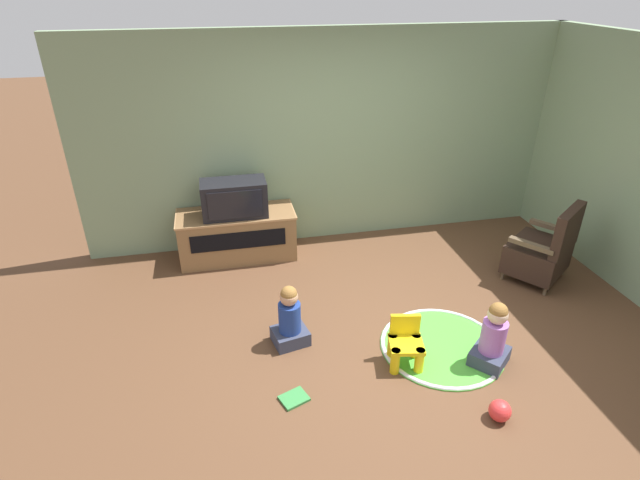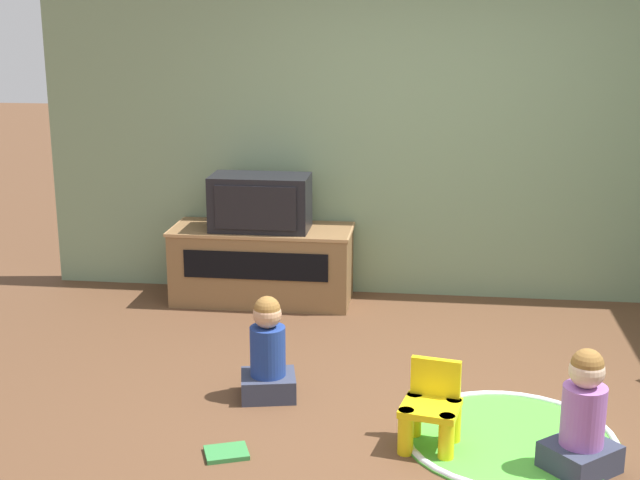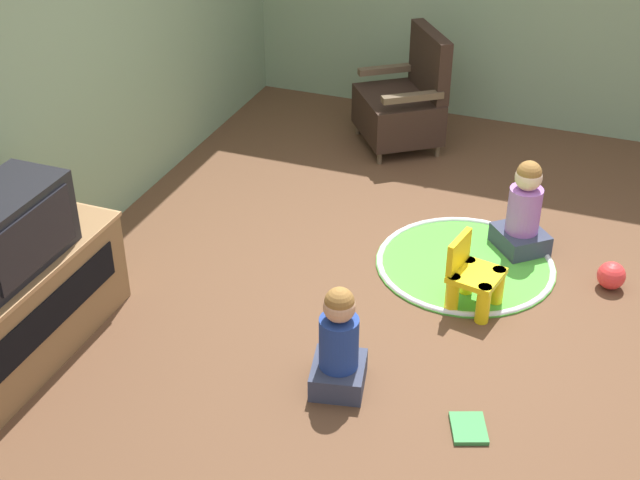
{
  "view_description": "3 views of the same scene",
  "coord_description": "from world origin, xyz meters",
  "px_view_note": "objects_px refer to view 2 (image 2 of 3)",
  "views": [
    {
      "loc": [
        -1.39,
        -3.57,
        3.04
      ],
      "look_at": [
        -0.54,
        0.38,
        0.87
      ],
      "focal_mm": 28.0,
      "sensor_mm": 36.0,
      "label": 1
    },
    {
      "loc": [
        0.0,
        -4.64,
        2.21
      ],
      "look_at": [
        -0.62,
        0.27,
        0.89
      ],
      "focal_mm": 50.0,
      "sensor_mm": 36.0,
      "label": 2
    },
    {
      "loc": [
        -4.24,
        -1.12,
        3.11
      ],
      "look_at": [
        -0.55,
        0.29,
        0.64
      ],
      "focal_mm": 50.0,
      "sensor_mm": 36.0,
      "label": 3
    }
  ],
  "objects_px": {
    "television": "(260,203)",
    "book": "(226,453)",
    "child_watching_center": "(582,419)",
    "child_watching_left": "(267,354)",
    "yellow_kid_chair": "(430,413)",
    "tv_cabinet": "(262,263)"
  },
  "relations": [
    {
      "from": "tv_cabinet",
      "to": "child_watching_left",
      "type": "bearing_deg",
      "value": -78.26
    },
    {
      "from": "tv_cabinet",
      "to": "child_watching_left",
      "type": "relative_size",
      "value": 2.24
    },
    {
      "from": "yellow_kid_chair",
      "to": "book",
      "type": "xyz_separation_m",
      "value": [
        -1.02,
        -0.22,
        -0.17
      ]
    },
    {
      "from": "tv_cabinet",
      "to": "television",
      "type": "height_order",
      "value": "television"
    },
    {
      "from": "child_watching_center",
      "to": "yellow_kid_chair",
      "type": "bearing_deg",
      "value": 126.65
    },
    {
      "from": "tv_cabinet",
      "to": "yellow_kid_chair",
      "type": "bearing_deg",
      "value": -59.58
    },
    {
      "from": "child_watching_left",
      "to": "child_watching_center",
      "type": "height_order",
      "value": "child_watching_center"
    },
    {
      "from": "television",
      "to": "book",
      "type": "bearing_deg",
      "value": -83.51
    },
    {
      "from": "tv_cabinet",
      "to": "book",
      "type": "bearing_deg",
      "value": -83.63
    },
    {
      "from": "child_watching_center",
      "to": "child_watching_left",
      "type": "bearing_deg",
      "value": 117.7
    },
    {
      "from": "television",
      "to": "child_watching_center",
      "type": "bearing_deg",
      "value": -48.87
    },
    {
      "from": "television",
      "to": "child_watching_left",
      "type": "bearing_deg",
      "value": -77.93
    },
    {
      "from": "tv_cabinet",
      "to": "television",
      "type": "xyz_separation_m",
      "value": [
        -0.0,
        -0.05,
        0.48
      ]
    },
    {
      "from": "child_watching_left",
      "to": "book",
      "type": "xyz_separation_m",
      "value": [
        -0.09,
        -0.71,
        -0.25
      ]
    },
    {
      "from": "yellow_kid_chair",
      "to": "television",
      "type": "bearing_deg",
      "value": 132.2
    },
    {
      "from": "television",
      "to": "book",
      "type": "xyz_separation_m",
      "value": [
        0.27,
        -2.38,
        -0.77
      ]
    },
    {
      "from": "child_watching_center",
      "to": "book",
      "type": "xyz_separation_m",
      "value": [
        -1.75,
        -0.07,
        -0.26
      ]
    },
    {
      "from": "yellow_kid_chair",
      "to": "child_watching_left",
      "type": "xyz_separation_m",
      "value": [
        -0.94,
        0.49,
        0.08
      ]
    },
    {
      "from": "television",
      "to": "book",
      "type": "distance_m",
      "value": 2.51
    },
    {
      "from": "television",
      "to": "child_watching_left",
      "type": "relative_size",
      "value": 1.19
    },
    {
      "from": "television",
      "to": "book",
      "type": "relative_size",
      "value": 2.8
    },
    {
      "from": "child_watching_left",
      "to": "child_watching_center",
      "type": "xyz_separation_m",
      "value": [
        1.66,
        -0.65,
        0.01
      ]
    }
  ]
}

